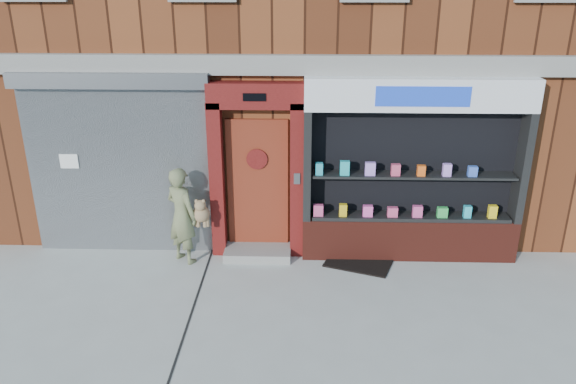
{
  "coord_description": "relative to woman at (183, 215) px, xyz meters",
  "views": [
    {
      "loc": [
        0.0,
        -6.64,
        4.48
      ],
      "look_at": [
        -0.22,
        1.0,
        1.45
      ],
      "focal_mm": 35.0,
      "sensor_mm": 36.0,
      "label": 1
    }
  ],
  "objects": [
    {
      "name": "doormat",
      "position": [
        2.86,
        0.0,
        -0.8
      ],
      "size": [
        1.22,
        1.04,
        0.03
      ],
      "primitive_type": "cube",
      "rotation": [
        0.0,
        0.0,
        -0.35
      ],
      "color": "black",
      "rests_on": "ground"
    },
    {
      "name": "pharmacy_bay",
      "position": [
        3.67,
        0.27,
        0.56
      ],
      "size": [
        3.5,
        0.41,
        3.0
      ],
      "color": "#5C1E15",
      "rests_on": "ground"
    },
    {
      "name": "woman",
      "position": [
        0.0,
        0.0,
        0.0
      ],
      "size": [
        0.81,
        0.66,
        1.62
      ],
      "color": "#686E48",
      "rests_on": "ground"
    },
    {
      "name": "shutter_bay",
      "position": [
        -1.08,
        0.38,
        0.91
      ],
      "size": [
        3.1,
        0.3,
        3.04
      ],
      "color": "gray",
      "rests_on": "ground"
    },
    {
      "name": "ground",
      "position": [
        1.92,
        -1.55,
        -0.81
      ],
      "size": [
        80.0,
        80.0,
        0.0
      ],
      "primitive_type": "plane",
      "color": "#9E9E99",
      "rests_on": "ground"
    },
    {
      "name": "red_door_bay",
      "position": [
        1.17,
        0.31,
        0.64
      ],
      "size": [
        1.52,
        0.58,
        2.9
      ],
      "color": "#4E0E0D",
      "rests_on": "ground"
    }
  ]
}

